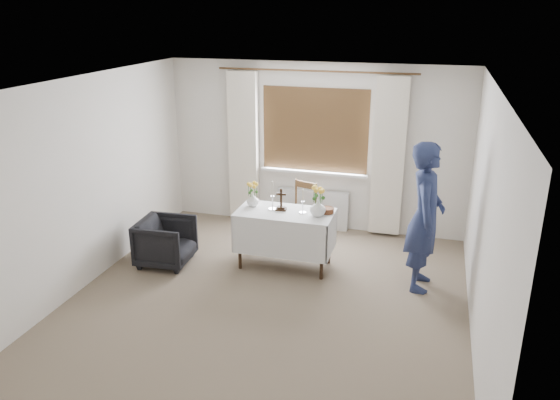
% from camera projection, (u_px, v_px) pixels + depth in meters
% --- Properties ---
extents(ground, '(5.00, 5.00, 0.00)m').
position_uv_depth(ground, '(266.00, 303.00, 6.30)').
color(ground, '#7C6A56').
rests_on(ground, ground).
extents(altar_table, '(1.24, 0.64, 0.76)m').
position_uv_depth(altar_table, '(285.00, 239.00, 7.09)').
color(altar_table, white).
rests_on(altar_table, ground).
extents(wooden_chair, '(0.50, 0.50, 0.86)m').
position_uv_depth(wooden_chair, '(299.00, 213.00, 7.87)').
color(wooden_chair, brown).
rests_on(wooden_chair, ground).
extents(armchair, '(0.72, 0.71, 0.62)m').
position_uv_depth(armchair, '(166.00, 242.00, 7.18)').
color(armchair, black).
rests_on(armchair, ground).
extents(person, '(0.44, 0.67, 1.81)m').
position_uv_depth(person, '(425.00, 217.00, 6.40)').
color(person, navy).
rests_on(person, ground).
extents(radiator, '(1.10, 0.10, 0.60)m').
position_uv_depth(radiator, '(313.00, 209.00, 8.39)').
color(radiator, silver).
rests_on(radiator, ground).
extents(wooden_cross, '(0.15, 0.11, 0.29)m').
position_uv_depth(wooden_cross, '(281.00, 199.00, 6.97)').
color(wooden_cross, black).
rests_on(wooden_cross, altar_table).
extents(candlestick_left, '(0.13, 0.13, 0.38)m').
position_uv_depth(candlestick_left, '(272.00, 196.00, 6.98)').
color(candlestick_left, silver).
rests_on(candlestick_left, altar_table).
extents(candlestick_right, '(0.09, 0.09, 0.32)m').
position_uv_depth(candlestick_right, '(303.00, 201.00, 6.87)').
color(candlestick_right, silver).
rests_on(candlestick_right, altar_table).
extents(flower_vase_left, '(0.18, 0.18, 0.17)m').
position_uv_depth(flower_vase_left, '(253.00, 200.00, 7.14)').
color(flower_vase_left, white).
rests_on(flower_vase_left, altar_table).
extents(flower_vase_right, '(0.21, 0.21, 0.21)m').
position_uv_depth(flower_vase_right, '(318.00, 208.00, 6.80)').
color(flower_vase_right, white).
rests_on(flower_vase_right, altar_table).
extents(wicker_basket, '(0.18, 0.18, 0.07)m').
position_uv_depth(wicker_basket, '(327.00, 210.00, 6.92)').
color(wicker_basket, brown).
rests_on(wicker_basket, altar_table).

